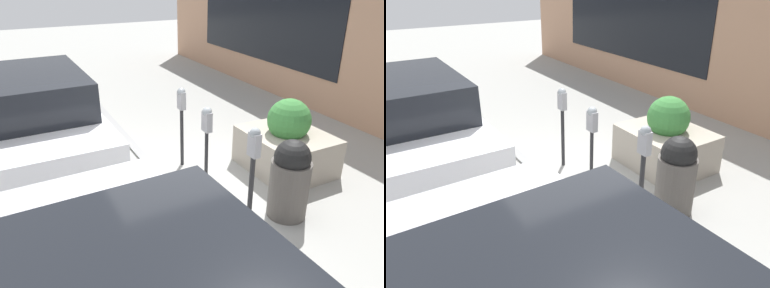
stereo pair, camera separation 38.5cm
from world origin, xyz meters
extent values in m
plane|color=#999993|center=(0.00, 0.00, 0.00)|extent=(40.00, 40.00, 0.00)
cube|color=gray|center=(0.00, 0.08, 0.02)|extent=(19.00, 0.16, 0.04)
cube|color=black|center=(4.28, -4.39, 1.77)|extent=(5.70, 0.02, 1.94)
cylinder|color=#232326|center=(-1.02, -0.40, 0.53)|extent=(0.06, 0.06, 1.06)
cube|color=#99999E|center=(-1.02, -0.40, 1.21)|extent=(0.15, 0.09, 0.29)
sphere|color=gray|center=(-1.02, -0.40, 1.35)|extent=(0.13, 0.13, 0.13)
cylinder|color=#232326|center=(0.02, -0.36, 0.50)|extent=(0.05, 0.05, 0.99)
cube|color=#99999E|center=(0.02, -0.36, 1.14)|extent=(0.16, 0.09, 0.28)
sphere|color=gray|center=(0.02, -0.36, 1.28)|extent=(0.14, 0.14, 0.14)
cylinder|color=#232326|center=(0.98, -0.44, 0.50)|extent=(0.06, 0.06, 1.00)
cube|color=#99999E|center=(0.98, -0.44, 1.15)|extent=(0.15, 0.09, 0.29)
sphere|color=gray|center=(0.98, -0.44, 1.29)|extent=(0.13, 0.13, 0.13)
cube|color=#A39989|center=(0.07, -1.88, 0.32)|extent=(1.38, 1.17, 0.64)
sphere|color=#387A38|center=(0.07, -1.88, 0.87)|extent=(0.69, 0.69, 0.69)
cylinder|color=black|center=(-1.50, 0.75, 0.36)|extent=(0.72, 0.22, 0.72)
cube|color=silver|center=(2.71, 1.62, 0.58)|extent=(4.69, 1.93, 0.56)
cube|color=black|center=(2.52, 1.62, 1.18)|extent=(2.45, 1.68, 0.63)
cylinder|color=black|center=(4.16, 0.75, 0.30)|extent=(0.60, 0.23, 0.60)
cylinder|color=black|center=(1.26, 0.75, 0.30)|extent=(0.60, 0.23, 0.60)
cylinder|color=#514C47|center=(-0.97, -1.05, 0.40)|extent=(0.52, 0.52, 0.80)
sphere|color=black|center=(-0.97, -1.05, 0.87)|extent=(0.47, 0.47, 0.47)
camera|label=1|loc=(-4.14, 2.02, 3.02)|focal=35.00mm
camera|label=2|loc=(-3.95, 2.36, 3.02)|focal=35.00mm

